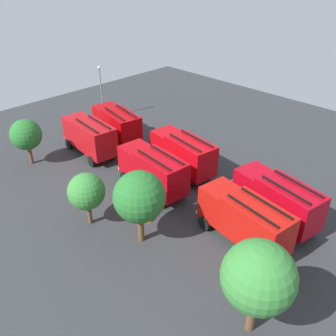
# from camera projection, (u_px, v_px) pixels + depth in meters

# --- Properties ---
(ground_plane) EXTENTS (56.30, 56.30, 0.00)m
(ground_plane) POSITION_uv_depth(u_px,v_px,m) (168.00, 181.00, 33.05)
(ground_plane) COLOR #2D3033
(fire_truck_0) EXTENTS (7.53, 3.82, 3.88)m
(fire_truck_0) POSITION_uv_depth(u_px,v_px,m) (277.00, 198.00, 27.03)
(fire_truck_0) COLOR #AD0614
(fire_truck_0) RESTS_ON ground
(fire_truck_1) EXTENTS (7.47, 3.55, 3.88)m
(fire_truck_1) POSITION_uv_depth(u_px,v_px,m) (183.00, 152.00, 33.32)
(fire_truck_1) COLOR #BB070F
(fire_truck_1) RESTS_ON ground
(fire_truck_2) EXTENTS (7.52, 3.77, 3.88)m
(fire_truck_2) POSITION_uv_depth(u_px,v_px,m) (117.00, 123.00, 39.02)
(fire_truck_2) COLOR #A90409
(fire_truck_2) RESTS_ON ground
(fire_truck_3) EXTENTS (7.47, 3.57, 3.88)m
(fire_truck_3) POSITION_uv_depth(u_px,v_px,m) (244.00, 218.00, 24.97)
(fire_truck_3) COLOR #B9120C
(fire_truck_3) RESTS_ON ground
(fire_truck_4) EXTENTS (7.39, 3.27, 3.88)m
(fire_truck_4) POSITION_uv_depth(u_px,v_px,m) (153.00, 169.00, 30.69)
(fire_truck_4) COLOR #B2070F
(fire_truck_4) RESTS_ON ground
(fire_truck_5) EXTENTS (7.38, 3.26, 3.88)m
(fire_truck_5) POSITION_uv_depth(u_px,v_px,m) (89.00, 135.00, 36.43)
(fire_truck_5) COLOR #AD0E13
(fire_truck_5) RESTS_ON ground
(firefighter_0) EXTENTS (0.33, 0.46, 1.66)m
(firefighter_0) POSITION_uv_depth(u_px,v_px,m) (146.00, 160.00, 34.52)
(firefighter_0) COLOR black
(firefighter_0) RESTS_ON ground
(firefighter_1) EXTENTS (0.47, 0.36, 1.68)m
(firefighter_1) POSITION_uv_depth(u_px,v_px,m) (185.00, 180.00, 31.40)
(firefighter_1) COLOR black
(firefighter_1) RESTS_ON ground
(firefighter_2) EXTENTS (0.31, 0.46, 1.75)m
(firefighter_2) POSITION_uv_depth(u_px,v_px,m) (129.00, 155.00, 35.29)
(firefighter_2) COLOR black
(firefighter_2) RESTS_ON ground
(firefighter_3) EXTENTS (0.33, 0.46, 1.62)m
(firefighter_3) POSITION_uv_depth(u_px,v_px,m) (151.00, 138.00, 38.75)
(firefighter_3) COLOR black
(firefighter_3) RESTS_ON ground
(firefighter_4) EXTENTS (0.45, 0.30, 1.83)m
(firefighter_4) POSITION_uv_depth(u_px,v_px,m) (92.00, 123.00, 41.84)
(firefighter_4) COLOR black
(firefighter_4) RESTS_ON ground
(tree_0) EXTENTS (3.91, 3.91, 6.05)m
(tree_0) POSITION_uv_depth(u_px,v_px,m) (258.00, 277.00, 17.93)
(tree_0) COLOR brown
(tree_0) RESTS_ON ground
(tree_1) EXTENTS (3.67, 3.67, 5.70)m
(tree_1) POSITION_uv_depth(u_px,v_px,m) (139.00, 197.00, 24.28)
(tree_1) COLOR brown
(tree_1) RESTS_ON ground
(tree_2) EXTENTS (2.82, 2.82, 4.38)m
(tree_2) POSITION_uv_depth(u_px,v_px,m) (86.00, 192.00, 26.40)
(tree_2) COLOR brown
(tree_2) RESTS_ON ground
(tree_3) EXTENTS (3.02, 3.02, 4.67)m
(tree_3) POSITION_uv_depth(u_px,v_px,m) (26.00, 135.00, 34.28)
(tree_3) COLOR brown
(tree_3) RESTS_ON ground
(traffic_cone_0) EXTENTS (0.47, 0.47, 0.67)m
(traffic_cone_0) POSITION_uv_depth(u_px,v_px,m) (149.00, 218.00, 27.88)
(traffic_cone_0) COLOR #F2600C
(traffic_cone_0) RESTS_ON ground
(lamppost) EXTENTS (0.36, 0.36, 6.64)m
(lamppost) POSITION_uv_depth(u_px,v_px,m) (101.00, 88.00, 43.92)
(lamppost) COLOR slate
(lamppost) RESTS_ON ground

